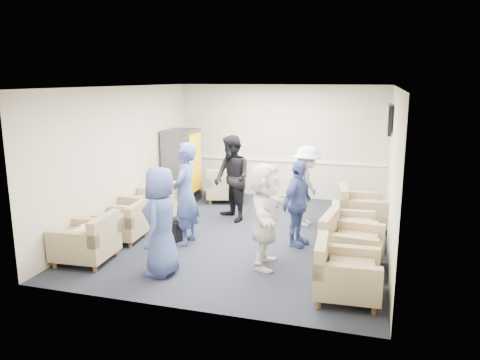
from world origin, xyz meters
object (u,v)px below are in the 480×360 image
(armchair_left_near, at_px, (89,242))
(person_back_right, at_px, (307,186))
(armchair_left_mid, at_px, (124,225))
(armchair_right_near, at_px, (343,275))
(armchair_left_far, at_px, (150,207))
(vending_machine, at_px, (182,166))
(armchair_corner, at_px, (226,187))
(person_front_left, at_px, (161,221))
(armchair_right_midnear, at_px, (348,246))
(person_back_left, at_px, (232,178))
(person_mid_right, at_px, (298,204))
(person_mid_left, at_px, (185,194))
(armchair_right_far, at_px, (358,211))
(armchair_right_midfar, at_px, (350,229))
(person_front_right, at_px, (265,216))

(armchair_left_near, bearing_deg, person_back_right, 130.20)
(armchair_left_mid, height_order, armchair_right_near, armchair_right_near)
(armchair_left_far, relative_size, vending_machine, 0.55)
(armchair_corner, bearing_deg, person_front_left, 78.43)
(armchair_left_mid, distance_m, armchair_right_midnear, 3.89)
(armchair_left_mid, distance_m, armchair_corner, 3.24)
(armchair_left_mid, height_order, person_back_left, person_back_left)
(armchair_left_far, distance_m, person_mid_right, 3.04)
(person_mid_left, bearing_deg, person_back_right, 130.67)
(armchair_right_far, relative_size, person_back_left, 0.58)
(armchair_left_far, relative_size, armchair_right_midfar, 1.14)
(armchair_right_midnear, distance_m, person_mid_left, 2.85)
(person_mid_left, bearing_deg, armchair_right_midnear, 82.87)
(armchair_right_midfar, height_order, person_mid_left, person_mid_left)
(person_back_right, bearing_deg, armchair_left_far, 112.17)
(armchair_left_near, height_order, person_back_left, person_back_left)
(person_back_left, height_order, person_front_right, person_back_left)
(vending_machine, bearing_deg, person_back_left, -34.94)
(person_mid_right, relative_size, person_front_right, 0.92)
(armchair_left_far, xyz_separation_m, armchair_right_midnear, (3.90, -1.14, 0.00))
(armchair_left_mid, xyz_separation_m, vending_machine, (-0.09, 2.83, 0.55))
(armchair_right_midfar, distance_m, person_mid_left, 2.90)
(armchair_right_far, relative_size, person_back_right, 0.64)
(person_mid_right, bearing_deg, vending_machine, 72.84)
(armchair_left_mid, bearing_deg, armchair_right_far, 112.16)
(vending_machine, height_order, person_back_left, person_back_left)
(armchair_right_far, xyz_separation_m, vending_machine, (-4.04, 0.90, 0.50))
(armchair_left_near, distance_m, person_back_left, 3.20)
(armchair_right_midfar, relative_size, person_front_right, 0.50)
(armchair_right_midfar, distance_m, armchair_right_far, 1.05)
(armchair_corner, distance_m, person_front_left, 4.26)
(armchair_right_midnear, relative_size, armchair_corner, 0.90)
(armchair_corner, xyz_separation_m, vending_machine, (-0.96, -0.29, 0.51))
(armchair_right_midnear, height_order, person_front_left, person_front_left)
(armchair_left_near, height_order, armchair_left_mid, armchair_left_near)
(armchair_left_mid, relative_size, armchair_corner, 0.74)
(person_mid_left, relative_size, person_back_left, 1.03)
(armchair_left_mid, bearing_deg, armchair_left_far, 176.44)
(person_front_left, bearing_deg, armchair_right_midfar, 121.89)
(armchair_right_midnear, height_order, armchair_right_midfar, armchair_right_midnear)
(armchair_right_midfar, bearing_deg, person_front_left, 122.95)
(armchair_right_midnear, bearing_deg, armchair_left_far, 80.62)
(armchair_left_far, relative_size, armchair_corner, 0.86)
(person_back_left, bearing_deg, person_front_right, -15.89)
(armchair_left_near, relative_size, armchair_right_near, 1.01)
(armchair_right_far, bearing_deg, person_back_left, 84.85)
(armchair_right_far, xyz_separation_m, person_mid_right, (-0.97, -1.27, 0.40))
(armchair_right_near, relative_size, person_mid_right, 0.59)
(armchair_right_midfar, bearing_deg, armchair_right_midnear, 176.96)
(armchair_right_near, bearing_deg, armchair_left_near, 85.06)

